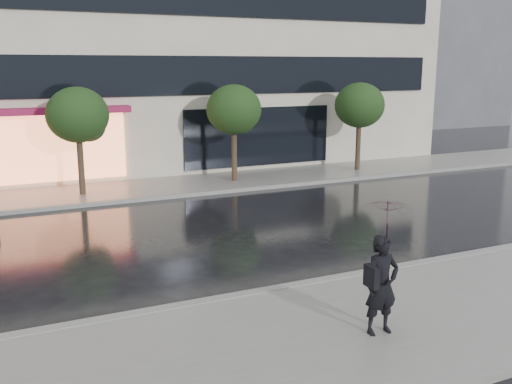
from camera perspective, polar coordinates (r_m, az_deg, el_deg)
ground at (r=13.34m, az=2.50°, el=-8.16°), size 120.00×120.00×0.00m
sidewalk_near at (r=10.77m, az=10.65°, el=-13.30°), size 60.00×4.50×0.12m
sidewalk_far at (r=22.57m, az=-9.46°, el=0.48°), size 60.00×3.50×0.12m
curb_near at (r=12.50m, az=4.63°, el=-9.31°), size 60.00×0.25×0.14m
curb_far at (r=20.93m, az=-8.18°, el=-0.40°), size 60.00×0.25×0.14m
bg_building_right at (r=50.45m, az=14.90°, el=15.89°), size 12.00×12.00×16.00m
tree_mid_west at (r=21.37m, az=-17.25°, el=7.18°), size 2.20×2.20×3.99m
tree_mid_east at (r=22.94m, az=-2.12°, el=8.06°), size 2.20×2.20×3.99m
tree_far_east at (r=25.84m, az=10.39°, el=8.37°), size 2.20×2.20×3.99m
pedestrian_with_umbrella at (r=10.02m, az=12.76°, el=-5.79°), size 0.89×0.91×2.39m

